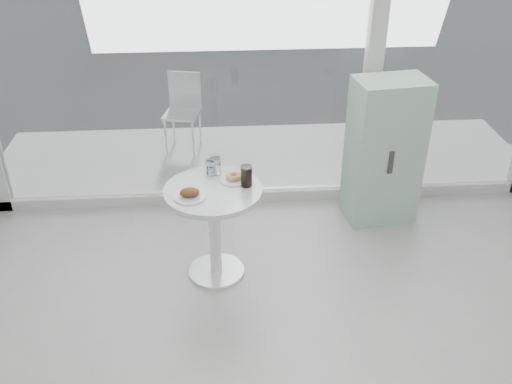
{
  "coord_description": "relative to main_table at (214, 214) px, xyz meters",
  "views": [
    {
      "loc": [
        -0.44,
        -1.67,
        2.86
      ],
      "look_at": [
        -0.2,
        1.7,
        0.85
      ],
      "focal_mm": 40.0,
      "sensor_mm": 36.0,
      "label": 1
    }
  ],
  "objects": [
    {
      "name": "patio_deck",
      "position": [
        0.5,
        1.9,
        -0.53
      ],
      "size": [
        5.6,
        1.6,
        0.05
      ],
      "primitive_type": "cube",
      "color": "silver",
      "rests_on": "ground"
    },
    {
      "name": "water_tumbler_a",
      "position": [
        -0.01,
        0.22,
        0.27
      ],
      "size": [
        0.07,
        0.07,
        0.11
      ],
      "color": "white",
      "rests_on": "main_table"
    },
    {
      "name": "patio_chair",
      "position": [
        -0.32,
        2.21,
        -0.03
      ],
      "size": [
        0.43,
        0.43,
        0.83
      ],
      "rotation": [
        0.0,
        0.0,
        -0.23
      ],
      "color": "white",
      "rests_on": "patio_deck"
    },
    {
      "name": "plate_fritter",
      "position": [
        -0.16,
        -0.11,
        0.25
      ],
      "size": [
        0.23,
        0.23,
        0.07
      ],
      "color": "white",
      "rests_on": "main_table"
    },
    {
      "name": "cola_glass",
      "position": [
        0.25,
        0.03,
        0.3
      ],
      "size": [
        0.09,
        0.09,
        0.16
      ],
      "color": "white",
      "rests_on": "main_table"
    },
    {
      "name": "mint_cabinet",
      "position": [
        1.48,
        0.75,
        0.1
      ],
      "size": [
        0.64,
        0.47,
        1.29
      ],
      "rotation": [
        0.0,
        0.0,
        0.13
      ],
      "color": "#94BCA8",
      "rests_on": "ground"
    },
    {
      "name": "plate_donut",
      "position": [
        0.16,
        0.12,
        0.24
      ],
      "size": [
        0.21,
        0.21,
        0.05
      ],
      "color": "white",
      "rests_on": "main_table"
    },
    {
      "name": "storefront",
      "position": [
        0.57,
        1.1,
        1.16
      ],
      "size": [
        5.0,
        0.14,
        3.0
      ],
      "color": "silver",
      "rests_on": "ground"
    },
    {
      "name": "room_shell",
      "position": [
        0.5,
        -2.46,
        1.36
      ],
      "size": [
        6.0,
        6.0,
        6.0
      ],
      "color": "white",
      "rests_on": "ground"
    },
    {
      "name": "main_table",
      "position": [
        0.0,
        0.0,
        0.0
      ],
      "size": [
        0.72,
        0.72,
        0.77
      ],
      "color": "white",
      "rests_on": "ground"
    },
    {
      "name": "water_tumbler_b",
      "position": [
        0.02,
        0.24,
        0.28
      ],
      "size": [
        0.08,
        0.08,
        0.13
      ],
      "color": "white",
      "rests_on": "main_table"
    }
  ]
}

